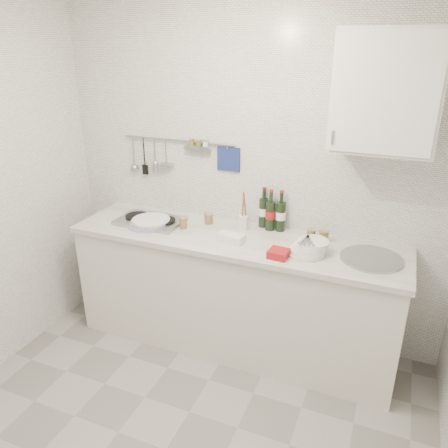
% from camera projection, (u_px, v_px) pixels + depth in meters
% --- Properties ---
extents(back_wall, '(3.00, 0.02, 2.50)m').
position_uv_depth(back_wall, '(249.00, 181.00, 3.28)').
color(back_wall, silver).
rests_on(back_wall, floor).
extents(counter, '(2.44, 0.64, 0.96)m').
position_uv_depth(counter, '(234.00, 295.00, 3.34)').
color(counter, silver).
rests_on(counter, floor).
extents(wall_rail, '(0.98, 0.09, 0.34)m').
position_uv_depth(wall_rail, '(176.00, 152.00, 3.39)').
color(wall_rail, '#93969B').
rests_on(wall_rail, back_wall).
extents(wall_cabinet, '(0.60, 0.38, 0.70)m').
position_uv_depth(wall_cabinet, '(387.00, 92.00, 2.54)').
color(wall_cabinet, silver).
rests_on(wall_cabinet, back_wall).
extents(plate_stack_hob, '(0.32, 0.31, 0.05)m').
position_uv_depth(plate_stack_hob, '(150.00, 222.00, 3.34)').
color(plate_stack_hob, '#474FA2').
rests_on(plate_stack_hob, counter).
extents(plate_stack_sink, '(0.26, 0.25, 0.10)m').
position_uv_depth(plate_stack_sink, '(310.00, 247.00, 2.88)').
color(plate_stack_sink, white).
rests_on(plate_stack_sink, counter).
extents(wine_bottles, '(0.21, 0.11, 0.31)m').
position_uv_depth(wine_bottles, '(272.00, 209.00, 3.23)').
color(wine_bottles, black).
rests_on(wine_bottles, counter).
extents(butter_dish, '(0.20, 0.12, 0.06)m').
position_uv_depth(butter_dish, '(231.00, 238.00, 3.06)').
color(butter_dish, white).
rests_on(butter_dish, counter).
extents(strawberry_punnet, '(0.13, 0.13, 0.05)m').
position_uv_depth(strawberry_punnet, '(278.00, 254.00, 2.84)').
color(strawberry_punnet, red).
rests_on(strawberry_punnet, counter).
extents(utensil_crock, '(0.07, 0.07, 0.30)m').
position_uv_depth(utensil_crock, '(243.00, 221.00, 3.25)').
color(utensil_crock, white).
rests_on(utensil_crock, counter).
extents(jar_a, '(0.07, 0.07, 0.09)m').
position_uv_depth(jar_a, '(209.00, 218.00, 3.37)').
color(jar_a, brown).
rests_on(jar_a, counter).
extents(jar_b, '(0.06, 0.06, 0.08)m').
position_uv_depth(jar_b, '(311.00, 234.00, 3.09)').
color(jar_b, brown).
rests_on(jar_b, counter).
extents(jar_c, '(0.07, 0.07, 0.09)m').
position_uv_depth(jar_c, '(324.00, 236.00, 3.05)').
color(jar_c, brown).
rests_on(jar_c, counter).
extents(jar_d, '(0.06, 0.06, 0.10)m').
position_uv_depth(jar_d, '(183.00, 222.00, 3.27)').
color(jar_d, brown).
rests_on(jar_d, counter).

